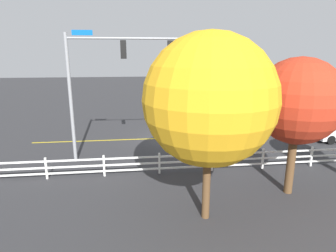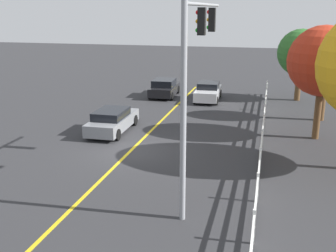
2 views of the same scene
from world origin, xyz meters
The scene contains 8 objects.
ground_plane centered at (0.00, 0.00, 0.00)m, with size 120.00×120.00×0.00m, color #2D2D30.
lane_center_stripe centered at (-4.00, 0.00, 0.00)m, with size 28.00×0.16×0.01m, color gold.
signal_assembly centered at (4.02, 3.99, 5.25)m, with size 7.52×0.37×7.48m.
car_0 centered at (-13.25, -1.75, 0.70)m, with size 4.18×2.10×1.42m.
car_2 centered at (-2.82, -2.12, 0.68)m, with size 4.56×1.94×1.35m.
white_rail_fence centered at (-3.00, 6.41, 0.60)m, with size 26.10×0.10×1.15m.
tree_1 centered at (-4.38, 9.24, 4.25)m, with size 3.73×3.73×6.14m.
tree_2 centered at (-0.09, 10.79, 4.64)m, with size 4.78×4.78×7.04m.
Camera 1 is at (2.53, 20.42, 6.23)m, focal length 30.21 mm.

